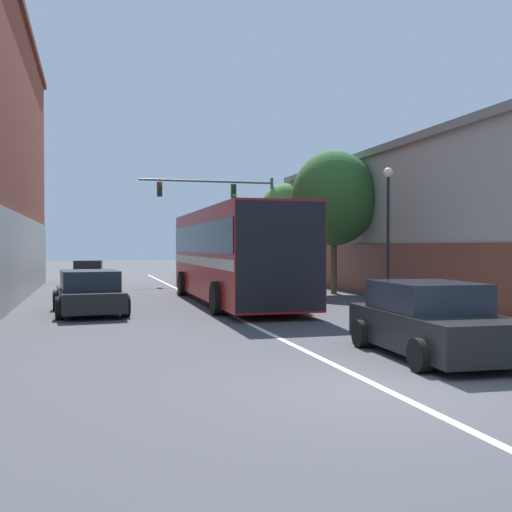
% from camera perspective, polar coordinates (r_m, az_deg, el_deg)
% --- Properties ---
extents(ground_plane, '(160.00, 160.00, 0.00)m').
position_cam_1_polar(ground_plane, '(8.77, 12.82, -12.60)').
color(ground_plane, '#424247').
extents(lane_center_line, '(0.14, 41.79, 0.01)m').
position_cam_1_polar(lane_center_line, '(22.85, -5.31, -4.20)').
color(lane_center_line, silver).
rests_on(lane_center_line, ground_plane).
extents(building_right_storefront, '(10.39, 23.68, 6.16)m').
position_cam_1_polar(building_right_storefront, '(27.99, 20.62, 3.25)').
color(building_right_storefront, '#9E998E').
rests_on(building_right_storefront, ground_plane).
extents(bus, '(3.01, 11.76, 3.33)m').
position_cam_1_polar(bus, '(21.65, -2.21, 0.47)').
color(bus, maroon).
rests_on(bus, ground_plane).
extents(hatchback_foreground, '(2.18, 4.03, 1.37)m').
position_cam_1_polar(hatchback_foreground, '(11.66, 16.34, -6.00)').
color(hatchback_foreground, black).
rests_on(hatchback_foreground, ground_plane).
extents(parked_car_left_near, '(2.08, 4.74, 1.26)m').
position_cam_1_polar(parked_car_left_near, '(35.14, -15.64, -1.45)').
color(parked_car_left_near, red).
rests_on(parked_car_left_near, ground_plane).
extents(parked_car_left_mid, '(2.29, 4.34, 1.32)m').
position_cam_1_polar(parked_car_left_mid, '(18.82, -15.59, -3.42)').
color(parked_car_left_mid, black).
rests_on(parked_car_left_mid, ground_plane).
extents(traffic_signal_gantry, '(7.73, 0.36, 6.01)m').
position_cam_1_polar(traffic_signal_gantry, '(34.28, -2.22, 4.82)').
color(traffic_signal_gantry, '#514C47').
rests_on(traffic_signal_gantry, ground_plane).
extents(street_lamp, '(0.33, 0.33, 4.71)m').
position_cam_1_polar(street_lamp, '(20.76, 12.46, 2.99)').
color(street_lamp, black).
rests_on(street_lamp, ground_plane).
extents(street_tree_near, '(3.72, 3.35, 6.17)m').
position_cam_1_polar(street_tree_near, '(26.17, 7.44, 5.45)').
color(street_tree_near, brown).
rests_on(street_tree_near, ground_plane).
extents(street_tree_far, '(2.96, 2.67, 5.72)m').
position_cam_1_polar(street_tree_far, '(35.18, 2.75, 4.24)').
color(street_tree_far, brown).
rests_on(street_tree_far, ground_plane).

